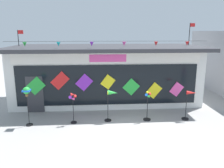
{
  "coord_description": "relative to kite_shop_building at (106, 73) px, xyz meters",
  "views": [
    {
      "loc": [
        -1.54,
        -8.98,
        4.34
      ],
      "look_at": [
        -0.7,
        2.78,
        1.59
      ],
      "focal_mm": 36.34,
      "sensor_mm": 36.0,
      "label": 1
    }
  ],
  "objects": [
    {
      "name": "wind_spinner_far_left",
      "position": [
        -3.82,
        -3.85,
        -0.26
      ],
      "size": [
        0.34,
        0.34,
        1.87
      ],
      "color": "black",
      "rests_on": "ground_plane"
    },
    {
      "name": "kite_shop_building",
      "position": [
        0.0,
        0.0,
        0.0
      ],
      "size": [
        11.4,
        5.02,
        4.84
      ],
      "color": "silver",
      "rests_on": "ground_plane"
    },
    {
      "name": "wind_spinner_center_left",
      "position": [
        0.09,
        -3.57,
        -0.63
      ],
      "size": [
        0.66,
        0.34,
        1.56
      ],
      "color": "black",
      "rests_on": "ground_plane"
    },
    {
      "name": "wind_spinner_center_right",
      "position": [
        1.87,
        -3.62,
        -0.95
      ],
      "size": [
        0.37,
        0.37,
        1.52
      ],
      "color": "black",
      "rests_on": "ground_plane"
    },
    {
      "name": "ground_plane",
      "position": [
        0.9,
        -5.12,
        -1.77
      ],
      "size": [
        80.0,
        80.0,
        0.0
      ],
      "primitive_type": "plane",
      "color": "#9E9B99"
    },
    {
      "name": "wind_spinner_right",
      "position": [
        3.96,
        -3.66,
        -0.81
      ],
      "size": [
        0.65,
        0.35,
        1.48
      ],
      "color": "black",
      "rests_on": "ground_plane"
    },
    {
      "name": "wind_spinner_left",
      "position": [
        -1.75,
        -3.75,
        -0.76
      ],
      "size": [
        0.36,
        0.29,
        1.53
      ],
      "color": "black",
      "rests_on": "ground_plane"
    }
  ]
}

